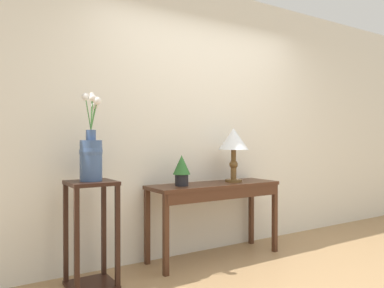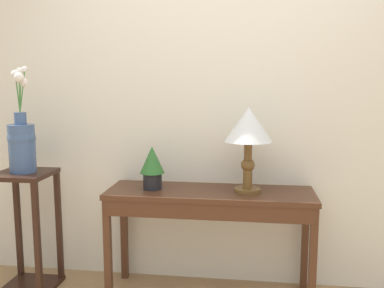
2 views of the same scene
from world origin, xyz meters
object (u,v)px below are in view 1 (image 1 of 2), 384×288
at_px(table_lamp, 234,142).
at_px(pedestal_stand_left, 91,234).
at_px(potted_plant_on_console, 182,169).
at_px(flower_vase_tall, 91,153).
at_px(console_table, 216,193).

height_order(table_lamp, pedestal_stand_left, table_lamp).
relative_size(potted_plant_on_console, flower_vase_tall, 0.41).
distance_m(table_lamp, flower_vase_tall, 1.52).
bearing_deg(flower_vase_tall, console_table, 2.27).
bearing_deg(pedestal_stand_left, console_table, 2.27).
bearing_deg(pedestal_stand_left, flower_vase_tall, 16.31).
bearing_deg(table_lamp, console_table, -174.13).
bearing_deg(table_lamp, potted_plant_on_console, -179.09).
xyz_separation_m(console_table, pedestal_stand_left, (-1.27, -0.05, -0.22)).
relative_size(potted_plant_on_console, pedestal_stand_left, 0.34).
xyz_separation_m(table_lamp, pedestal_stand_left, (-1.52, -0.08, -0.73)).
bearing_deg(pedestal_stand_left, table_lamp, 2.86).
xyz_separation_m(potted_plant_on_console, pedestal_stand_left, (-0.88, -0.07, -0.48)).
relative_size(table_lamp, flower_vase_tall, 0.78).
bearing_deg(console_table, pedestal_stand_left, -177.73).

